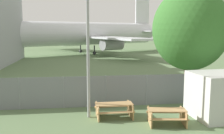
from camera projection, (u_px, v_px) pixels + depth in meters
The scene contains 6 objects.
perimeter_fence at pixel (106, 91), 15.94m from camera, with size 56.07×0.07×1.90m.
airplane at pixel (81, 34), 50.62m from camera, with size 41.37×33.64×12.81m.
picnic_bench_near_cabin at pixel (167, 115), 12.95m from camera, with size 2.05×1.65×0.76m.
picnic_bench_open_grass at pixel (114, 109), 13.98m from camera, with size 2.02×1.45×0.76m.
tree_left_of_cabin at pixel (190, 29), 17.52m from camera, with size 5.06×5.06×7.49m.
light_mast at pixel (88, 28), 13.40m from camera, with size 0.44×0.44×7.73m.
Camera 1 is at (-1.62, -5.39, 4.64)m, focal length 42.00 mm.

